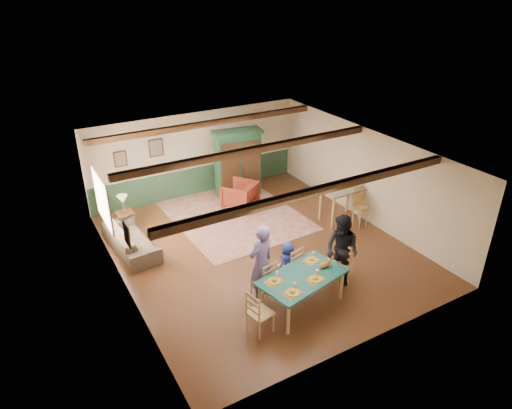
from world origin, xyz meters
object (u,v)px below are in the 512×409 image
person_woman (342,251)px  dining_chair_far_right (290,265)px  dining_chair_end_right (338,266)px  end_table (126,221)px  person_man (261,262)px  cat (324,264)px  dining_table (302,291)px  dining_chair_far_left (264,279)px  bar_stool_left (361,212)px  person_child (288,262)px  bar_stool_right (361,205)px  armoire (238,164)px  dining_chair_end_left (260,312)px  table_lamp (123,204)px  sofa (131,239)px  counter_table (341,204)px  armchair (240,196)px

person_woman → dining_chair_far_right: bearing=-130.3°
dining_chair_end_right → end_table: dining_chair_end_right is taller
person_man → person_woman: (1.86, -0.46, -0.04)m
person_man → cat: (1.17, -0.71, -0.02)m
dining_table → dining_chair_far_left: size_ratio=1.89×
dining_chair_far_left → bar_stool_left: bar_stool_left is taller
person_child → end_table: (-2.61, 4.26, -0.24)m
dining_chair_far_left → bar_stool_right: size_ratio=0.91×
dining_chair_end_right → armoire: bearing=164.9°
dining_chair_far_right → person_child: 0.09m
dining_chair_far_right → armoire: bearing=-116.1°
person_man → bar_stool_left: 4.25m
dining_table → dining_chair_far_right: dining_chair_far_right is taller
person_man → dining_chair_end_left: bearing=46.8°
table_lamp → sofa: bearing=-98.3°
person_child → bar_stool_right: (3.42, 1.35, 0.02)m
dining_chair_far_right → bar_stool_left: (3.19, 1.22, 0.00)m
dining_table → bar_stool_left: bearing=30.7°
dining_chair_end_right → counter_table: bearing=127.4°
dining_table → dining_chair_end_right: (1.17, 0.25, 0.10)m
end_table → person_child: bearing=-58.5°
dining_chair_end_right → table_lamp: 6.07m
person_woman → dining_chair_far_left: bearing=-113.6°
person_woman → bar_stool_left: 2.81m
dining_chair_far_right → table_lamp: bearing=-70.9°
dining_chair_far_left → person_woman: size_ratio=0.58×
person_child → sofa: 4.21m
dining_table → dining_chair_end_right: dining_chair_end_right is taller
end_table → bar_stool_right: bearing=-25.7°
dining_table → sofa: bearing=121.9°
end_table → table_lamp: 0.54m
dining_chair_far_right → dining_chair_far_left: bearing=0.0°
dining_chair_far_right → person_child: size_ratio=0.95×
dining_chair_end_right → person_man: bearing=-117.3°
end_table → bar_stool_right: bar_stool_right is taller
person_man → dining_table: bearing=116.6°
sofa → bar_stool_left: (5.97, -2.03, 0.18)m
person_man → end_table: size_ratio=3.17×
bar_stool_right → dining_chair_far_right: bearing=-157.9°
dining_table → person_woman: person_woman is taller
person_man → bar_stool_left: person_man is taller
dining_chair_far_left → dining_chair_end_right: bearing=155.1°
end_table → dining_chair_end_left: bearing=-77.5°
person_man → armchair: (1.63, 4.05, -0.47)m
dining_chair_end_left → table_lamp: size_ratio=1.91×
dining_chair_far_right → bar_stool_left: bearing=-171.2°
dining_chair_far_right → dining_chair_end_left: size_ratio=1.00×
dining_table → end_table: size_ratio=3.31×
dining_chair_end_right → end_table: bearing=-156.2°
armoire → sofa: armoire is taller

